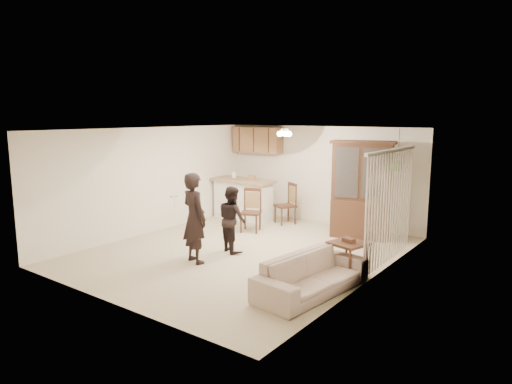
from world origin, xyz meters
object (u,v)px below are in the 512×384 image
Objects in this scene: sofa at (312,271)px; china_hutch at (362,190)px; side_table at (348,259)px; chair_hutch_right at (345,218)px; chair_bar at (251,220)px; adult at (194,216)px; chair_hutch_left at (285,212)px; child at (232,219)px.

china_hutch is at bearing 19.21° from sofa.
chair_hutch_right is at bearing 116.28° from side_table.
chair_bar is at bearing -168.63° from china_hutch.
chair_hutch_left is at bearing -69.75° from adult.
child is 2.59m from side_table.
sofa is at bearing -97.73° from side_table.
chair_bar is 1.09× the size of chair_hutch_right.
chair_bar is at bearing 38.01° from chair_hutch_right.
child reaches higher than chair_hutch_left.
sofa is at bearing -178.32° from child.
china_hutch is at bearing 1.82° from chair_bar.
child is 1.70m from chair_bar.
chair_bar is 0.98× the size of chair_hutch_left.
side_table is 4.03m from chair_hutch_left.
chair_bar is at bearing 58.42° from sofa.
side_table is 0.73× the size of chair_hutch_right.
adult is at bearing 68.94° from chair_hutch_right.
china_hutch is 2.81m from side_table.
child is at bearing -136.09° from china_hutch.
china_hutch is 1.17m from chair_hutch_right.
chair_hutch_left is 1.11× the size of chair_hutch_right.
sofa is 1.81× the size of chair_bar.
side_table is 3.45m from chair_hutch_right.
adult is 2.61m from chair_bar.
child is at bearing -88.62° from chair_bar.
child is at bearing 66.43° from chair_hutch_right.
child is 1.96× the size of side_table.
adult is at bearing -100.18° from chair_bar.
china_hutch reaches higher than chair_hutch_right.
adult is at bearing -159.78° from side_table.
adult is at bearing -130.01° from china_hutch.
chair_hutch_right is at bearing -84.69° from child.
chair_bar is (-0.54, 2.48, -0.61)m from adult.
chair_bar reaches higher than sofa.
chair_hutch_right is (-0.64, 0.54, -0.83)m from china_hutch.
sofa is 2.72× the size of side_table.
sofa reaches higher than side_table.
side_table is at bearing -47.18° from chair_bar.
sofa is 4.68m from chair_hutch_left.
child is at bearing -50.50° from chair_hutch_left.
chair_bar is (-3.10, 2.50, -0.07)m from sofa.
adult is 1.00m from child.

